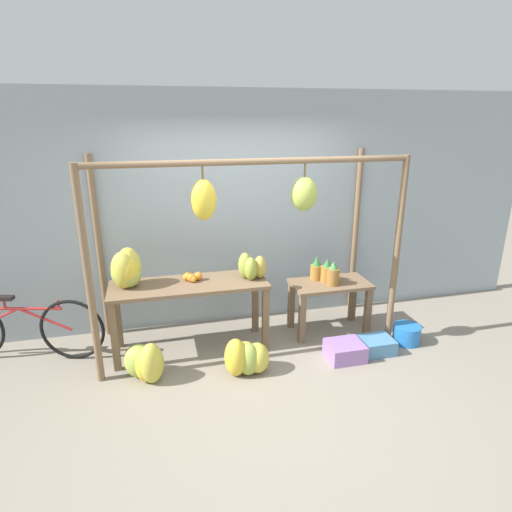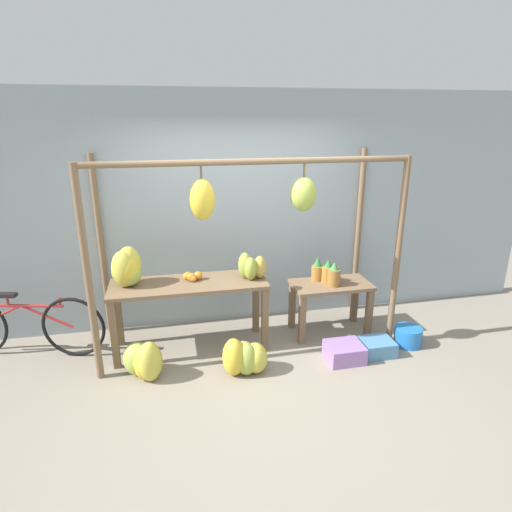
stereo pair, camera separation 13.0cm
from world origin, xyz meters
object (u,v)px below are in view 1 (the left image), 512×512
Objects in this scene: banana_pile_on_table at (126,271)px; papaya_pile at (251,267)px; blue_bucket at (407,334)px; banana_pile_ground_right at (246,358)px; pineapple_cluster at (326,272)px; parked_bicycle at (22,328)px; banana_pile_ground_left at (147,363)px; orange_pile at (192,277)px; fruit_crate_purple at (377,345)px; fruit_crate_white at (345,351)px.

papaya_pile is at bearing -3.56° from banana_pile_on_table.
banana_pile_ground_right is at bearing -175.04° from blue_bucket.
pineapple_cluster is at bearing 6.52° from papaya_pile.
papaya_pile is (-0.92, -0.11, 0.17)m from pineapple_cluster.
papaya_pile is at bearing -5.71° from parked_bicycle.
banana_pile_on_table is 0.97m from banana_pile_ground_left.
orange_pile is 0.69× the size of blue_bucket.
blue_bucket is 1.97m from papaya_pile.
fruit_crate_purple is (-0.44, -0.11, -0.02)m from blue_bucket.
banana_pile_ground_right is 1.53× the size of blue_bucket.
fruit_crate_purple is at bearing -22.28° from papaya_pile.
banana_pile_ground_left is 1.44× the size of papaya_pile.
banana_pile_ground_left is at bearing -28.93° from parked_bicycle.
blue_bucket is at bearing 0.79° from banana_pile_ground_left.
fruit_crate_purple is (2.46, -0.07, -0.10)m from banana_pile_ground_left.
orange_pile reaches higher than banana_pile_ground_left.
papaya_pile is at bearing -7.73° from orange_pile.
banana_pile_ground_left is at bearing -133.75° from orange_pile.
orange_pile is at bearing 123.77° from banana_pile_ground_right.
pineapple_cluster is at bearing 120.75° from fruit_crate_purple.
banana_pile_ground_right is 0.27× the size of parked_bicycle.
fruit_crate_white is (1.54, -0.66, -0.74)m from orange_pile.
parked_bicycle is 5.06× the size of papaya_pile.
parked_bicycle is 4.95× the size of fruit_crate_purple.
pineapple_cluster reaches higher than orange_pile.
banana_pile_on_table is 1.39× the size of blue_bucket.
fruit_crate_white is 3.45m from parked_bicycle.
banana_pile_ground_right reaches higher than blue_bucket.
banana_pile_ground_right is at bearing -177.85° from fruit_crate_purple.
papaya_pile reaches higher than blue_bucket.
pineapple_cluster is at bearing 147.35° from blue_bucket.
banana_pile_on_table is at bearing 176.44° from papaya_pile.
orange_pile is 1.56m from pineapple_cluster.
orange_pile is at bearing 156.84° from fruit_crate_white.
banana_pile_ground_right is (0.45, -0.67, -0.66)m from orange_pile.
pineapple_cluster is 0.95m from fruit_crate_white.
banana_pile_ground_right reaches higher than fruit_crate_purple.
papaya_pile is 0.98× the size of fruit_crate_purple.
orange_pile is at bearing -4.98° from parked_bicycle.
pineapple_cluster is 1.00m from fruit_crate_purple.
banana_pile_ground_right is 1.94m from blue_bucket.
fruit_crate_white is 0.40m from fruit_crate_purple.
banana_pile_on_table reaches higher than fruit_crate_purple.
fruit_crate_white is at bearing -169.74° from blue_bucket.
fruit_crate_white is (-0.02, -0.68, -0.66)m from pineapple_cluster.
fruit_crate_white is 1.13× the size of papaya_pile.
banana_pile_on_table is 0.87× the size of banana_pile_ground_left.
blue_bucket is (0.84, 0.15, 0.01)m from fruit_crate_white.
banana_pile_ground_left is 2.07m from fruit_crate_white.
fruit_crate_purple is at bearing -59.25° from pineapple_cluster.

